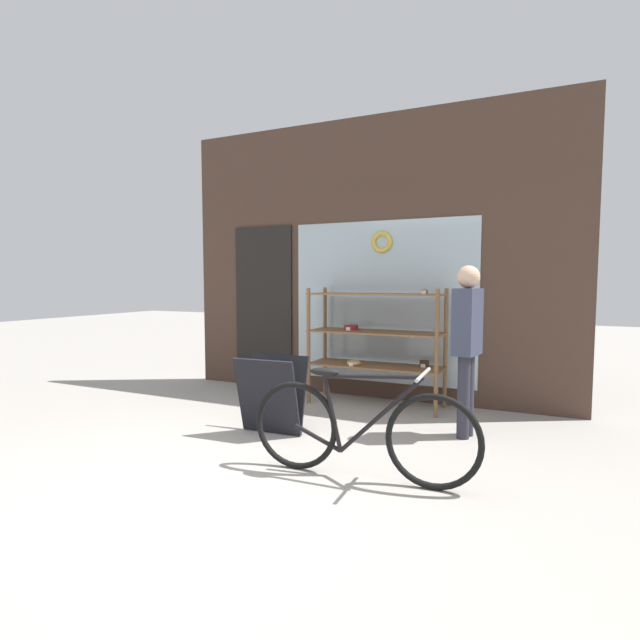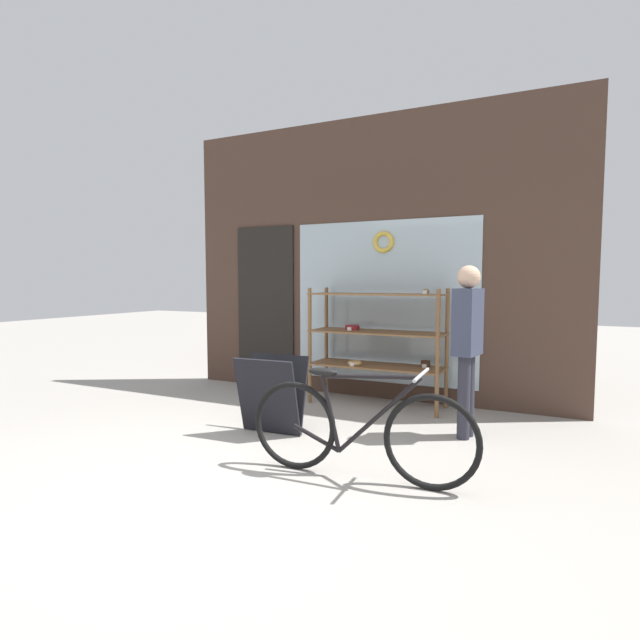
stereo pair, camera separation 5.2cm
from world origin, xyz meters
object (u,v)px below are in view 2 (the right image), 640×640
pedestrian (467,338)px  sandwich_board (272,395)px  bicycle (358,430)px  display_case (377,335)px

pedestrian → sandwich_board: bearing=121.9°
sandwich_board → pedestrian: bearing=18.7°
sandwich_board → pedestrian: pedestrian is taller
pedestrian → bicycle: bearing=168.4°
bicycle → pedestrian: 1.50m
sandwich_board → pedestrian: (1.63, 0.65, 0.54)m
display_case → sandwich_board: 1.55m
sandwich_board → display_case: bearing=66.6°
sandwich_board → pedestrian: size_ratio=0.46×
bicycle → sandwich_board: bearing=146.3°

